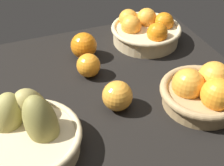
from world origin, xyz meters
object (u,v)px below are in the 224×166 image
at_px(loose_orange_back_gap, 88,65).
at_px(loose_orange_front_gap, 117,96).
at_px(basket_near_right, 203,91).
at_px(basket_near_left_pears, 28,132).
at_px(loose_orange_side_gap, 83,46).
at_px(basket_far_right, 146,30).

bearing_deg(loose_orange_back_gap, loose_orange_front_gap, -81.20).
bearing_deg(basket_near_right, basket_near_left_pears, 177.38).
xyz_separation_m(basket_near_left_pears, loose_orange_back_gap, (0.21, 0.21, -0.01)).
bearing_deg(loose_orange_side_gap, basket_far_right, 4.57).
relative_size(basket_near_left_pears, loose_orange_front_gap, 3.20).
xyz_separation_m(basket_near_left_pears, loose_orange_side_gap, (0.23, 0.31, -0.00)).
height_order(basket_near_right, loose_orange_back_gap, basket_near_right).
height_order(basket_far_right, loose_orange_front_gap, basket_far_right).
height_order(loose_orange_front_gap, loose_orange_side_gap, loose_orange_side_gap).
bearing_deg(basket_near_right, loose_orange_side_gap, 123.64).
relative_size(loose_orange_front_gap, loose_orange_side_gap, 0.95).
bearing_deg(basket_far_right, loose_orange_front_gap, -127.80).
relative_size(basket_far_right, loose_orange_front_gap, 3.00).
distance_m(basket_near_right, loose_orange_back_gap, 0.33).
relative_size(basket_far_right, basket_near_right, 1.08).
relative_size(basket_far_right, loose_orange_side_gap, 2.85).
relative_size(basket_near_left_pears, basket_near_right, 1.15).
xyz_separation_m(basket_far_right, loose_orange_front_gap, (-0.22, -0.28, -0.00)).
bearing_deg(basket_far_right, loose_orange_side_gap, -175.43).
distance_m(basket_near_left_pears, loose_orange_back_gap, 0.30).
bearing_deg(loose_orange_front_gap, basket_far_right, 52.20).
bearing_deg(basket_far_right, loose_orange_back_gap, -154.05).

